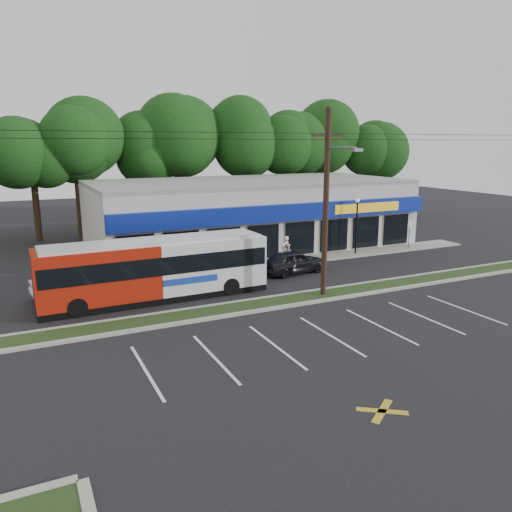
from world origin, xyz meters
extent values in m
plane|color=black|center=(0.00, 0.00, 0.00)|extent=(120.00, 120.00, 0.00)
cube|color=#233214|center=(0.00, 1.00, 0.06)|extent=(40.00, 1.60, 0.12)
cube|color=#9E9E93|center=(0.00, 0.15, 0.07)|extent=(40.00, 0.25, 0.14)
cube|color=#9E9E93|center=(0.00, 1.85, 0.07)|extent=(40.00, 0.25, 0.14)
cube|color=#9E9E93|center=(5.00, 9.00, 0.05)|extent=(32.00, 2.20, 0.10)
cube|color=#BBB5AE|center=(5.50, 16.00, 2.50)|extent=(25.00, 12.00, 5.00)
cube|color=#102497|center=(5.50, 9.75, 3.40)|extent=(25.00, 0.50, 1.20)
cube|color=black|center=(5.50, 9.94, 1.40)|extent=(24.00, 0.12, 2.40)
cube|color=gold|center=(12.50, 9.48, 3.40)|extent=(6.00, 0.06, 0.70)
cube|color=gray|center=(5.50, 16.00, 5.15)|extent=(25.00, 12.00, 0.30)
cylinder|color=black|center=(3.00, 1.00, 5.00)|extent=(0.30, 0.30, 10.00)
cube|color=black|center=(3.00, 1.00, 8.60)|extent=(1.80, 0.12, 0.12)
cylinder|color=#59595E|center=(3.00, -0.20, 8.00)|extent=(0.10, 2.40, 0.10)
cube|color=#59595E|center=(3.00, -1.50, 7.90)|extent=(0.50, 0.25, 0.15)
cylinder|color=black|center=(0.00, 1.00, 8.70)|extent=(50.00, 0.02, 0.02)
cylinder|color=black|center=(0.00, 1.00, 8.40)|extent=(50.00, 0.02, 0.02)
cylinder|color=black|center=(11.00, 8.80, 2.00)|extent=(0.12, 0.12, 4.00)
sphere|color=silver|center=(11.00, 8.80, 4.10)|extent=(0.30, 0.30, 0.30)
cylinder|color=#59595E|center=(16.00, 8.60, 1.10)|extent=(0.06, 0.06, 2.20)
cube|color=white|center=(16.00, 8.55, 2.00)|extent=(0.45, 0.04, 0.45)
cylinder|color=black|center=(-11.00, 26.00, 2.86)|extent=(0.56, 0.56, 5.72)
sphere|color=black|center=(-11.00, 26.00, 8.45)|extent=(6.76, 6.76, 6.76)
cylinder|color=black|center=(-6.00, 26.00, 2.86)|extent=(0.56, 0.56, 5.72)
sphere|color=black|center=(-6.00, 26.00, 8.45)|extent=(6.76, 6.76, 6.76)
cylinder|color=black|center=(-1.00, 26.00, 2.86)|extent=(0.56, 0.56, 5.72)
sphere|color=black|center=(-1.00, 26.00, 8.45)|extent=(6.76, 6.76, 6.76)
cylinder|color=black|center=(4.00, 26.00, 2.86)|extent=(0.56, 0.56, 5.72)
sphere|color=black|center=(4.00, 26.00, 8.45)|extent=(6.76, 6.76, 6.76)
cylinder|color=black|center=(9.00, 26.00, 2.86)|extent=(0.56, 0.56, 5.72)
sphere|color=black|center=(9.00, 26.00, 8.45)|extent=(6.76, 6.76, 6.76)
cylinder|color=black|center=(14.00, 26.00, 2.86)|extent=(0.56, 0.56, 5.72)
sphere|color=black|center=(14.00, 26.00, 8.45)|extent=(6.76, 6.76, 6.76)
cylinder|color=black|center=(19.00, 26.00, 2.86)|extent=(0.56, 0.56, 5.72)
sphere|color=black|center=(19.00, 26.00, 8.45)|extent=(6.76, 6.76, 6.76)
cylinder|color=black|center=(24.00, 26.00, 2.86)|extent=(0.56, 0.56, 5.72)
sphere|color=black|center=(24.00, 26.00, 8.45)|extent=(6.76, 6.76, 6.76)
cube|color=#A51B0C|center=(-8.36, 4.44, 1.73)|extent=(6.08, 2.63, 2.76)
cube|color=silver|center=(-2.33, 4.56, 1.73)|extent=(6.08, 2.63, 2.76)
cube|color=black|center=(-5.35, 4.50, 0.20)|extent=(12.11, 2.69, 0.35)
cube|color=black|center=(-5.35, 4.50, 2.06)|extent=(11.87, 2.80, 0.96)
cube|color=black|center=(0.71, 4.61, 1.91)|extent=(0.10, 2.14, 1.41)
cube|color=#193899|center=(-3.81, 3.26, 1.16)|extent=(3.02, 0.09, 0.35)
cube|color=silver|center=(-5.35, 4.50, 3.17)|extent=(11.50, 2.48, 0.18)
cylinder|color=black|center=(-9.55, 3.28, 0.48)|extent=(0.97, 0.30, 0.97)
cylinder|color=black|center=(-9.59, 5.56, 0.48)|extent=(0.97, 0.30, 0.97)
cylinder|color=black|center=(-1.47, 3.44, 0.48)|extent=(0.97, 0.30, 0.97)
cylinder|color=black|center=(-1.51, 5.71, 0.48)|extent=(0.97, 0.30, 0.97)
imported|color=black|center=(4.00, 6.02, 0.77)|extent=(4.68, 2.33, 1.53)
imported|color=#989B9F|center=(-9.21, 6.83, 0.75)|extent=(4.74, 2.15, 1.51)
imported|color=silver|center=(4.78, 8.50, 0.98)|extent=(0.85, 0.72, 1.97)
imported|color=beige|center=(4.20, 7.22, 0.86)|extent=(1.06, 1.01, 1.72)
camera|label=1|loc=(-11.72, -21.04, 8.20)|focal=35.00mm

